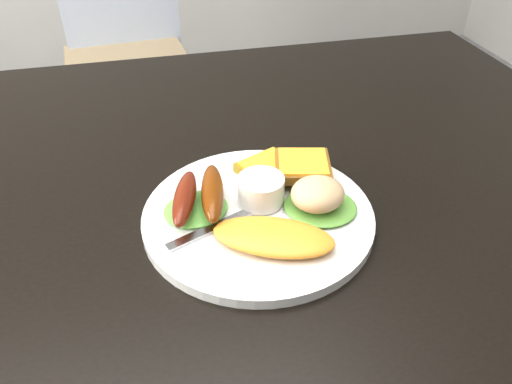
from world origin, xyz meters
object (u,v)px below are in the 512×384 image
(dining_chair, at_px, (129,66))
(person, at_px, (321,61))
(plate, at_px, (258,216))
(dining_table, at_px, (198,184))

(dining_chair, height_order, person, person)
(person, relative_size, plate, 5.20)
(dining_chair, bearing_deg, dining_table, -90.21)
(dining_table, distance_m, plate, 0.13)
(plate, bearing_deg, person, 63.82)
(dining_chair, distance_m, plate, 1.26)
(dining_chair, bearing_deg, person, -59.32)
(person, bearing_deg, dining_chair, -52.27)
(dining_table, xyz_separation_m, person, (0.35, 0.49, -0.06))
(dining_table, xyz_separation_m, plate, (0.05, -0.11, 0.03))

